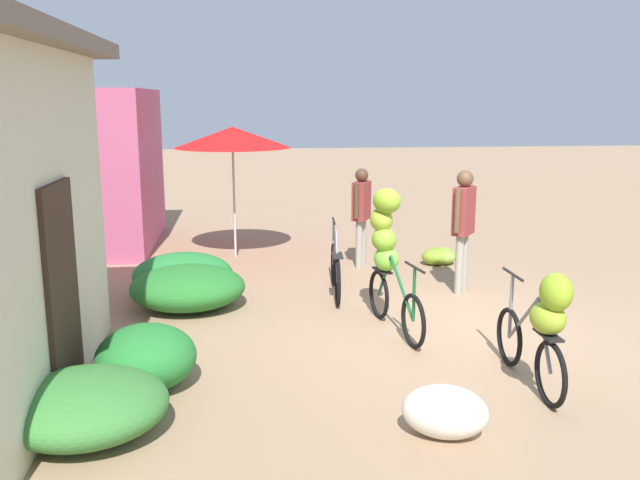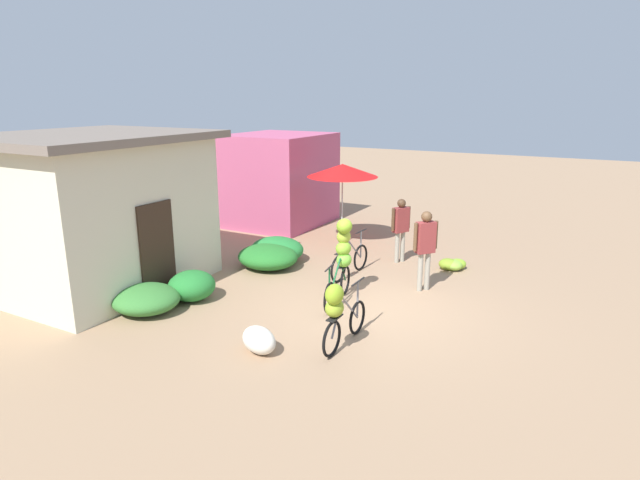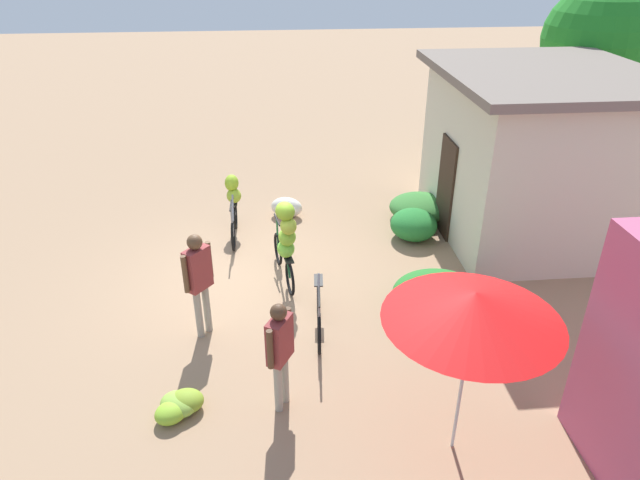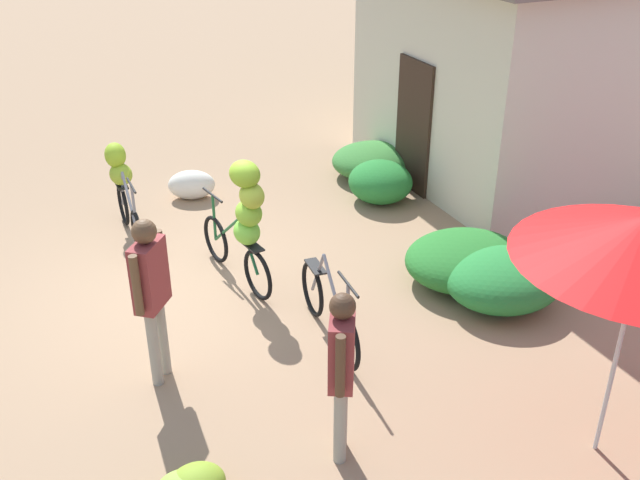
# 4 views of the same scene
# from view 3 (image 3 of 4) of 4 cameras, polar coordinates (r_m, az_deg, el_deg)

# --- Properties ---
(ground_plane) EXTENTS (60.00, 60.00, 0.00)m
(ground_plane) POSITION_cam_3_polar(r_m,az_deg,el_deg) (10.40, -7.23, -3.91)
(ground_plane) COLOR #9D7C5D
(building_low) EXTENTS (4.54, 3.96, 3.30)m
(building_low) POSITION_cam_3_polar(r_m,az_deg,el_deg) (12.19, 20.78, 8.14)
(building_low) COLOR beige
(building_low) RESTS_ON ground
(tree_behind_building) EXTENTS (2.55, 2.55, 4.58)m
(tree_behind_building) POSITION_cam_3_polar(r_m,az_deg,el_deg) (15.77, 25.97, 17.51)
(tree_behind_building) COLOR brown
(tree_behind_building) RESTS_ON ground
(hedge_bush_front_left) EXTENTS (1.25, 1.35, 0.52)m
(hedge_bush_front_left) POSITION_cam_3_polar(r_m,az_deg,el_deg) (12.59, 10.03, 3.25)
(hedge_bush_front_left) COLOR #387A34
(hedge_bush_front_left) RESTS_ON ground
(hedge_bush_front_right) EXTENTS (0.97, 0.95, 0.61)m
(hedge_bush_front_right) POSITION_cam_3_polar(r_m,az_deg,el_deg) (11.70, 9.38, 1.53)
(hedge_bush_front_right) COLOR #257930
(hedge_bush_front_right) RESTS_ON ground
(hedge_bush_mid) EXTENTS (1.34, 1.50, 0.56)m
(hedge_bush_mid) POSITION_cam_3_polar(r_m,az_deg,el_deg) (9.61, 11.71, -5.32)
(hedge_bush_mid) COLOR #267129
(hedge_bush_mid) RESTS_ON ground
(hedge_bush_by_door) EXTENTS (1.19, 1.38, 0.60)m
(hedge_bush_by_door) POSITION_cam_3_polar(r_m,az_deg,el_deg) (9.18, 13.39, -7.17)
(hedge_bush_by_door) COLOR #267E35
(hedge_bush_by_door) RESTS_ON ground
(market_umbrella) EXTENTS (1.95, 1.95, 2.24)m
(market_umbrella) POSITION_cam_3_polar(r_m,az_deg,el_deg) (6.23, 15.18, -6.47)
(market_umbrella) COLOR beige
(market_umbrella) RESTS_ON ground
(bicycle_leftmost) EXTENTS (1.57, 0.35, 1.22)m
(bicycle_leftmost) POSITION_cam_3_polar(r_m,az_deg,el_deg) (11.72, -8.70, 3.75)
(bicycle_leftmost) COLOR black
(bicycle_leftmost) RESTS_ON ground
(bicycle_near_pile) EXTENTS (1.67, 0.41, 1.66)m
(bicycle_near_pile) POSITION_cam_3_polar(r_m,az_deg,el_deg) (9.66, -3.46, 0.18)
(bicycle_near_pile) COLOR black
(bicycle_near_pile) RESTS_ON ground
(bicycle_center_loaded) EXTENTS (1.65, 0.21, 0.98)m
(bicycle_center_loaded) POSITION_cam_3_polar(r_m,az_deg,el_deg) (8.89, -0.12, -7.18)
(bicycle_center_loaded) COLOR black
(bicycle_center_loaded) RESTS_ON ground
(banana_pile_on_ground) EXTENTS (0.72, 0.69, 0.28)m
(banana_pile_on_ground) POSITION_cam_3_polar(r_m,az_deg,el_deg) (7.89, -13.95, -15.80)
(banana_pile_on_ground) COLOR #88B53E
(banana_pile_on_ground) RESTS_ON ground
(produce_sack) EXTENTS (0.65, 0.81, 0.44)m
(produce_sack) POSITION_cam_3_polar(r_m,az_deg,el_deg) (12.52, -3.37, 3.31)
(produce_sack) COLOR silver
(produce_sack) RESTS_ON ground
(person_vendor) EXTENTS (0.52, 0.37, 1.61)m
(person_vendor) POSITION_cam_3_polar(r_m,az_deg,el_deg) (7.23, -4.04, -10.59)
(person_vendor) COLOR gray
(person_vendor) RESTS_ON ground
(person_bystander) EXTENTS (0.47, 0.41, 1.74)m
(person_bystander) POSITION_cam_3_polar(r_m,az_deg,el_deg) (8.61, -12.10, -3.44)
(person_bystander) COLOR gray
(person_bystander) RESTS_ON ground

